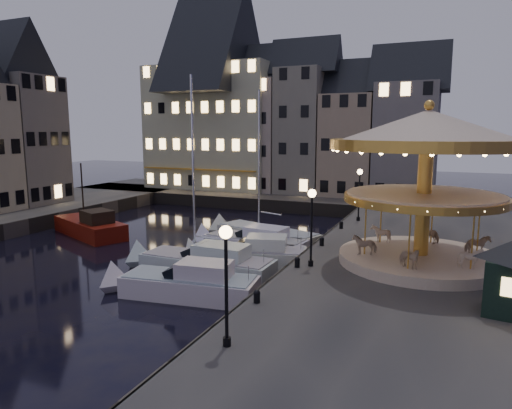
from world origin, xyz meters
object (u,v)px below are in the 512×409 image
at_px(red_fishing_boat, 91,227).
at_px(carousel, 426,158).
at_px(streetlamp_a, 226,269).
at_px(streetlamp_c, 359,187).
at_px(motorboat_f, 261,235).
at_px(motorboat_e, 250,243).
at_px(motorboat_c, 201,263).
at_px(bollard_d, 341,225).
at_px(streetlamp_b, 312,216).
at_px(bollard_c, 322,241).
at_px(motorboat_d, 248,256).
at_px(bollard_b, 297,262).
at_px(motorboat_b, 182,285).
at_px(bollard_a, 257,296).

height_order(red_fishing_boat, carousel, carousel).
xyz_separation_m(streetlamp_a, red_fishing_boat, (-20.03, 15.11, -3.31)).
height_order(streetlamp_c, motorboat_f, motorboat_f).
height_order(motorboat_e, motorboat_f, motorboat_f).
bearing_deg(motorboat_c, bollard_d, 58.46).
bearing_deg(streetlamp_b, carousel, 26.96).
relative_size(streetlamp_a, motorboat_f, 0.33).
distance_m(bollard_c, bollard_d, 5.50).
height_order(streetlamp_b, motorboat_e, streetlamp_b).
xyz_separation_m(motorboat_d, motorboat_f, (-1.56, 5.99, -0.11)).
relative_size(bollard_b, motorboat_f, 0.05).
xyz_separation_m(motorboat_e, motorboat_f, (-0.38, 2.93, -0.11)).
relative_size(motorboat_b, red_fishing_boat, 0.98).
height_order(streetlamp_b, carousel, carousel).
height_order(bollard_d, carousel, carousel).
bearing_deg(bollard_a, streetlamp_c, 88.24).
bearing_deg(motorboat_e, motorboat_d, -68.88).
bearing_deg(bollard_c, streetlamp_b, -82.41).
bearing_deg(motorboat_d, red_fishing_boat, 170.75).
distance_m(motorboat_e, carousel, 13.48).
relative_size(motorboat_b, motorboat_f, 0.64).
xyz_separation_m(streetlamp_b, motorboat_e, (-6.08, 5.70, -3.37)).
bearing_deg(bollard_b, streetlamp_c, 87.55).
bearing_deg(motorboat_d, streetlamp_b, -28.38).
distance_m(bollard_d, motorboat_f, 6.10).
bearing_deg(red_fishing_boat, motorboat_c, -21.20).
bearing_deg(carousel, motorboat_d, -179.43).
xyz_separation_m(streetlamp_c, motorboat_d, (-4.89, -10.86, -3.38)).
bearing_deg(red_fishing_boat, bollard_c, -1.79).
relative_size(streetlamp_b, bollard_c, 7.32).
relative_size(bollard_a, carousel, 0.06).
distance_m(bollard_a, motorboat_c, 8.62).
bearing_deg(red_fishing_boat, streetlamp_c, 22.73).
relative_size(streetlamp_a, bollard_c, 7.32).
distance_m(streetlamp_b, carousel, 6.79).
bearing_deg(carousel, motorboat_b, -150.04).
bearing_deg(motorboat_d, bollard_c, 23.37).
bearing_deg(bollard_a, motorboat_e, 115.08).
bearing_deg(bollard_d, streetlamp_c, 80.27).
height_order(bollard_c, motorboat_b, motorboat_b).
bearing_deg(bollard_b, red_fishing_boat, 163.90).
bearing_deg(bollard_d, motorboat_d, -120.28).
bearing_deg(carousel, bollard_c, 163.71).
bearing_deg(motorboat_f, bollard_a, -68.20).
xyz_separation_m(bollard_a, red_fishing_boat, (-19.43, 11.11, -0.90)).
relative_size(streetlamp_b, red_fishing_boat, 0.50).
relative_size(streetlamp_b, motorboat_f, 0.33).
relative_size(streetlamp_c, bollard_c, 7.32).
xyz_separation_m(bollard_b, motorboat_c, (-6.16, 0.46, -0.92)).
relative_size(bollard_a, motorboat_c, 0.05).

